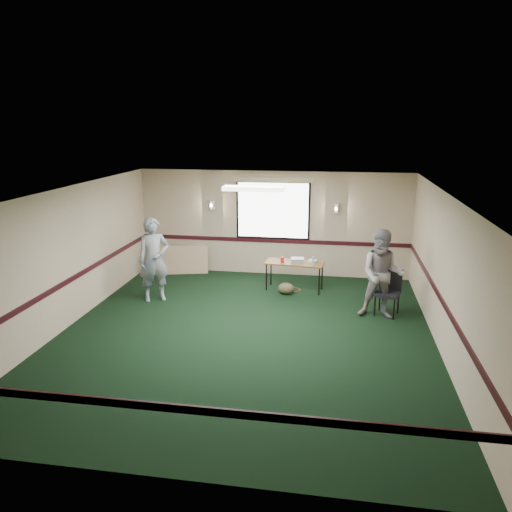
% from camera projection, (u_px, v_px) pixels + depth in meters
% --- Properties ---
extents(ground, '(8.00, 8.00, 0.00)m').
position_uv_depth(ground, '(245.00, 335.00, 9.43)').
color(ground, black).
rests_on(ground, ground).
extents(room_shell, '(8.00, 8.02, 8.00)m').
position_uv_depth(room_shell, '(262.00, 230.00, 11.04)').
color(room_shell, tan).
rests_on(room_shell, ground).
extents(folding_table, '(1.42, 0.71, 0.69)m').
position_uv_depth(folding_table, '(295.00, 264.00, 11.79)').
color(folding_table, '#523617').
rests_on(folding_table, ground).
extents(projector, '(0.33, 0.29, 0.10)m').
position_uv_depth(projector, '(297.00, 260.00, 11.76)').
color(projector, gray).
rests_on(projector, folding_table).
extents(game_console, '(0.24, 0.22, 0.05)m').
position_uv_depth(game_console, '(313.00, 261.00, 11.79)').
color(game_console, silver).
rests_on(game_console, folding_table).
extents(red_cup, '(0.08, 0.08, 0.12)m').
position_uv_depth(red_cup, '(282.00, 260.00, 11.77)').
color(red_cup, red).
rests_on(red_cup, folding_table).
extents(water_bottle, '(0.06, 0.06, 0.21)m').
position_uv_depth(water_bottle, '(313.00, 261.00, 11.47)').
color(water_bottle, '#80B1D1').
rests_on(water_bottle, folding_table).
extents(duffel_bag, '(0.44, 0.37, 0.27)m').
position_uv_depth(duffel_bag, '(286.00, 288.00, 11.63)').
color(duffel_bag, '#3F3924').
rests_on(duffel_bag, ground).
extents(cable_coil, '(0.39, 0.39, 0.02)m').
position_uv_depth(cable_coil, '(294.00, 290.00, 11.94)').
color(cable_coil, '#B74216').
rests_on(cable_coil, ground).
extents(folded_table, '(1.45, 0.57, 0.74)m').
position_uv_depth(folded_table, '(180.00, 260.00, 13.13)').
color(folded_table, tan).
rests_on(folded_table, ground).
extents(conference_chair, '(0.60, 0.61, 0.96)m').
position_uv_depth(conference_chair, '(389.00, 288.00, 10.35)').
color(conference_chair, black).
rests_on(conference_chair, ground).
extents(person_left, '(0.82, 0.73, 1.88)m').
position_uv_depth(person_left, '(154.00, 260.00, 11.04)').
color(person_left, '#3E5888').
rests_on(person_left, ground).
extents(person_right, '(0.95, 0.77, 1.84)m').
position_uv_depth(person_right, '(382.00, 274.00, 10.05)').
color(person_right, '#6B7AA7').
rests_on(person_right, ground).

